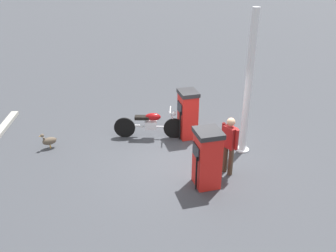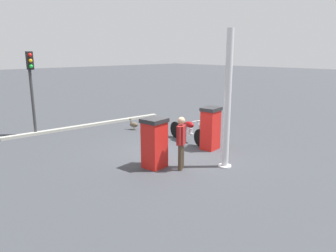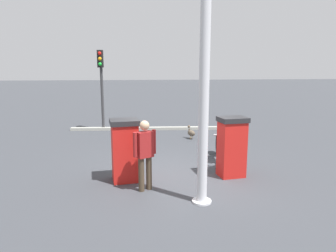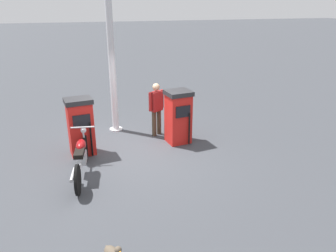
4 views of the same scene
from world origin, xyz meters
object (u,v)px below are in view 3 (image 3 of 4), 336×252
(fuel_pump_far, at_px, (125,150))
(wandering_duck, at_px, (191,133))
(roadside_traffic_light, at_px, (101,76))
(fuel_pump_near, at_px, (232,146))
(motorcycle_near_pump, at_px, (221,146))
(attendant_person, at_px, (145,151))
(canopy_support_pole, at_px, (204,108))

(fuel_pump_far, height_order, wandering_duck, fuel_pump_far)
(fuel_pump_far, bearing_deg, roadside_traffic_light, 9.73)
(fuel_pump_near, xyz_separation_m, motorcycle_near_pump, (1.15, -0.07, -0.29))
(fuel_pump_far, distance_m, attendant_person, 0.83)
(attendant_person, xyz_separation_m, canopy_support_pole, (-0.78, -1.12, 1.05))
(fuel_pump_near, distance_m, motorcycle_near_pump, 1.19)
(motorcycle_near_pump, bearing_deg, fuel_pump_far, 112.92)
(fuel_pump_far, relative_size, canopy_support_pole, 0.37)
(roadside_traffic_light, bearing_deg, motorcycle_near_pump, -143.56)
(fuel_pump_far, height_order, attendant_person, attendant_person)
(fuel_pump_far, height_order, roadside_traffic_light, roadside_traffic_light)
(attendant_person, distance_m, canopy_support_pole, 1.72)
(wandering_duck, bearing_deg, canopy_support_pole, 171.26)
(canopy_support_pole, bearing_deg, motorcycle_near_pump, -23.89)
(wandering_duck, bearing_deg, fuel_pump_far, 149.78)
(attendant_person, height_order, canopy_support_pole, canopy_support_pole)
(fuel_pump_near, height_order, roadside_traffic_light, roadside_traffic_light)
(fuel_pump_near, height_order, canopy_support_pole, canopy_support_pole)
(fuel_pump_far, bearing_deg, canopy_support_pole, -132.78)
(fuel_pump_far, relative_size, roadside_traffic_light, 0.44)
(fuel_pump_near, xyz_separation_m, fuel_pump_far, (-0.00, 2.65, -0.00))
(fuel_pump_far, relative_size, motorcycle_near_pump, 0.69)
(wandering_duck, relative_size, roadside_traffic_light, 0.15)
(fuel_pump_near, relative_size, attendant_person, 0.96)
(fuel_pump_near, xyz_separation_m, roadside_traffic_light, (6.31, 3.74, 1.59))
(roadside_traffic_light, distance_m, canopy_support_pole, 8.22)
(motorcycle_near_pump, bearing_deg, fuel_pump_near, 176.42)
(fuel_pump_far, xyz_separation_m, motorcycle_near_pump, (1.15, -2.73, -0.29))
(attendant_person, relative_size, wandering_duck, 3.12)
(attendant_person, relative_size, canopy_support_pole, 0.39)
(roadside_traffic_light, bearing_deg, wandering_duck, -121.12)
(fuel_pump_far, distance_m, motorcycle_near_pump, 2.97)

